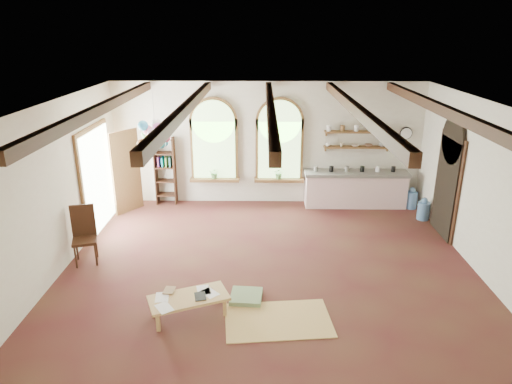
{
  "coord_description": "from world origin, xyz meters",
  "views": [
    {
      "loc": [
        -0.14,
        -8.12,
        4.43
      ],
      "look_at": [
        -0.27,
        0.6,
        1.3
      ],
      "focal_mm": 32.0,
      "sensor_mm": 36.0,
      "label": 1
    }
  ],
  "objects_px": {
    "kitchen_counter": "(355,189)",
    "side_chair": "(86,247)",
    "coffee_table": "(189,299)",
    "balloon_cluster": "(155,134)"
  },
  "relations": [
    {
      "from": "side_chair",
      "to": "balloon_cluster",
      "type": "height_order",
      "value": "balloon_cluster"
    },
    {
      "from": "side_chair",
      "to": "coffee_table",
      "type": "bearing_deg",
      "value": -37.74
    },
    {
      "from": "kitchen_counter",
      "to": "side_chair",
      "type": "height_order",
      "value": "side_chair"
    },
    {
      "from": "coffee_table",
      "to": "side_chair",
      "type": "relative_size",
      "value": 1.19
    },
    {
      "from": "coffee_table",
      "to": "side_chair",
      "type": "bearing_deg",
      "value": 142.26
    },
    {
      "from": "coffee_table",
      "to": "side_chair",
      "type": "distance_m",
      "value": 2.96
    },
    {
      "from": "side_chair",
      "to": "balloon_cluster",
      "type": "distance_m",
      "value": 2.68
    },
    {
      "from": "kitchen_counter",
      "to": "coffee_table",
      "type": "distance_m",
      "value": 6.17
    },
    {
      "from": "kitchen_counter",
      "to": "side_chair",
      "type": "distance_m",
      "value": 6.76
    },
    {
      "from": "side_chair",
      "to": "balloon_cluster",
      "type": "bearing_deg",
      "value": 45.4
    }
  ]
}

